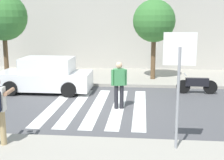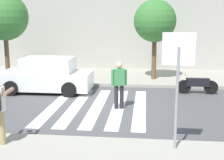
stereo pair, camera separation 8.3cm
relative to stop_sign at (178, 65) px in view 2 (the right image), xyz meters
The scene contains 14 objects.
ground_plane 5.00m from the stop_sign, 124.08° to the left, with size 120.00×120.00×0.00m, color #4C4C4F.
sidewalk_far 10.27m from the stop_sign, 104.53° to the left, with size 60.00×4.80×0.14m, color #9E998C.
building_facade_far 14.38m from the stop_sign, 100.12° to the left, with size 56.00×4.00×6.35m, color #ADA89E.
crosswalk_stripe_0 6.10m from the stop_sign, 136.39° to the left, with size 0.44×5.20×0.01m, color silver.
crosswalk_stripe_1 5.59m from the stop_sign, 130.23° to the left, with size 0.44×5.20×0.01m, color silver.
crosswalk_stripe_2 5.15m from the stop_sign, 122.71° to the left, with size 0.44×5.20×0.01m, color silver.
crosswalk_stripe_3 4.81m from the stop_sign, 113.67° to the left, with size 0.44×5.20×0.01m, color silver.
crosswalk_stripe_4 4.59m from the stop_sign, 103.20° to the left, with size 0.44×5.20×0.01m, color silver.
stop_sign is the anchor object (origin of this frame).
pedestrian_crossing 4.25m from the stop_sign, 114.41° to the left, with size 0.56×0.33×1.72m.
parked_car_white 8.05m from the stop_sign, 130.45° to the left, with size 4.10×1.92×1.55m.
motorcycle 6.75m from the stop_sign, 76.40° to the left, with size 1.76×0.60×0.87m.
street_tree_west 11.86m from the stop_sign, 133.35° to the left, with size 2.47×2.47×4.43m.
street_tree_center 8.90m from the stop_sign, 91.99° to the left, with size 2.15×2.15×4.06m.
Camera 2 is at (1.75, -11.00, 3.27)m, focal length 50.00 mm.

